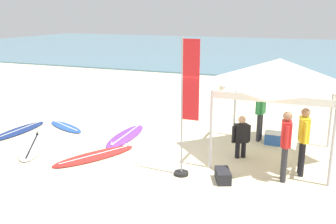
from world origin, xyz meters
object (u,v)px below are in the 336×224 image
(surfboard_purple, at_px, (126,136))
(banner_flag, at_px, (186,114))
(surfboard_navy, at_px, (19,131))
(surfboard_red, at_px, (95,156))
(surfboard_blue, at_px, (65,127))
(cooler_box, at_px, (273,138))
(canopy_tent, at_px, (279,72))
(person_green, at_px, (261,110))
(person_yellow, at_px, (303,137))
(person_red, at_px, (286,141))
(person_black, at_px, (241,135))
(gear_bag_near_tent, at_px, (223,176))
(surfboard_white, at_px, (32,146))

(surfboard_purple, bearing_deg, banner_flag, -37.33)
(surfboard_navy, distance_m, banner_flag, 6.74)
(surfboard_red, relative_size, surfboard_navy, 1.06)
(surfboard_blue, bearing_deg, cooler_box, 7.46)
(canopy_tent, relative_size, person_green, 1.74)
(person_yellow, height_order, person_green, same)
(banner_flag, height_order, cooler_box, banner_flag)
(person_yellow, relative_size, person_red, 1.00)
(surfboard_purple, relative_size, cooler_box, 5.06)
(person_yellow, distance_m, person_green, 2.65)
(banner_flag, bearing_deg, surfboard_blue, 156.57)
(person_black, bearing_deg, person_yellow, -20.35)
(canopy_tent, relative_size, gear_bag_near_tent, 4.97)
(surfboard_white, height_order, banner_flag, banner_flag)
(person_green, height_order, cooler_box, person_green)
(surfboard_blue, bearing_deg, surfboard_purple, -3.17)
(banner_flag, bearing_deg, person_yellow, 22.97)
(surfboard_purple, bearing_deg, gear_bag_near_tent, -29.43)
(surfboard_red, relative_size, person_red, 1.48)
(surfboard_purple, bearing_deg, surfboard_white, -138.22)
(surfboard_navy, bearing_deg, person_yellow, -1.09)
(surfboard_navy, bearing_deg, surfboard_purple, 13.20)
(surfboard_white, bearing_deg, person_green, 26.96)
(person_yellow, height_order, banner_flag, banner_flag)
(surfboard_red, height_order, person_green, person_green)
(surfboard_purple, xyz_separation_m, person_red, (5.07, -1.53, 0.95))
(person_red, height_order, person_green, same)
(surfboard_red, relative_size, banner_flag, 0.74)
(surfboard_red, distance_m, surfboard_purple, 1.89)
(person_yellow, bearing_deg, surfboard_navy, 178.91)
(canopy_tent, height_order, cooler_box, canopy_tent)
(surfboard_purple, distance_m, banner_flag, 3.85)
(person_black, bearing_deg, canopy_tent, 26.07)
(person_red, distance_m, banner_flag, 2.42)
(surfboard_navy, bearing_deg, surfboard_red, -15.88)
(person_yellow, distance_m, banner_flag, 2.92)
(banner_flag, distance_m, gear_bag_near_tent, 1.71)
(surfboard_navy, bearing_deg, canopy_tent, 5.80)
(person_green, distance_m, person_black, 1.72)
(cooler_box, bearing_deg, gear_bag_near_tent, -103.94)
(surfboard_navy, distance_m, person_red, 8.78)
(surfboard_white, xyz_separation_m, banner_flag, (4.94, -0.23, 1.54))
(surfboard_blue, distance_m, person_yellow, 8.03)
(person_red, relative_size, cooler_box, 3.42)
(person_black, height_order, gear_bag_near_tent, person_black)
(surfboard_purple, height_order, person_black, person_black)
(surfboard_white, bearing_deg, surfboard_red, 0.40)
(person_green, bearing_deg, cooler_box, -23.82)
(canopy_tent, xyz_separation_m, surfboard_blue, (-7.11, 0.14, -2.35))
(surfboard_purple, xyz_separation_m, banner_flag, (2.81, -2.14, 1.54))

